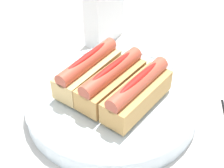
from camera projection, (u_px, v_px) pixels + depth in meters
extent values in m
plane|color=beige|center=(102.00, 109.00, 0.59)|extent=(2.40, 2.40, 0.00)
cylinder|color=silver|center=(112.00, 101.00, 0.58)|extent=(0.32, 0.32, 0.03)
torus|color=silver|center=(112.00, 95.00, 0.57)|extent=(0.32, 0.32, 0.01)
cube|color=tan|center=(138.00, 96.00, 0.53)|extent=(0.16, 0.07, 0.04)
cylinder|color=#B24C38|center=(139.00, 83.00, 0.51)|extent=(0.15, 0.05, 0.03)
ellipsoid|color=red|center=(139.00, 78.00, 0.51)|extent=(0.11, 0.03, 0.01)
cube|color=tan|center=(112.00, 84.00, 0.56)|extent=(0.16, 0.07, 0.04)
cylinder|color=#B24C38|center=(112.00, 72.00, 0.54)|extent=(0.15, 0.05, 0.03)
ellipsoid|color=red|center=(112.00, 66.00, 0.53)|extent=(0.11, 0.03, 0.01)
cube|color=#DBB270|center=(88.00, 73.00, 0.58)|extent=(0.15, 0.06, 0.04)
cylinder|color=#B24C38|center=(88.00, 61.00, 0.57)|extent=(0.15, 0.04, 0.03)
ellipsoid|color=red|center=(87.00, 56.00, 0.56)|extent=(0.11, 0.02, 0.01)
cube|color=white|center=(104.00, 12.00, 0.75)|extent=(0.11, 0.05, 0.15)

